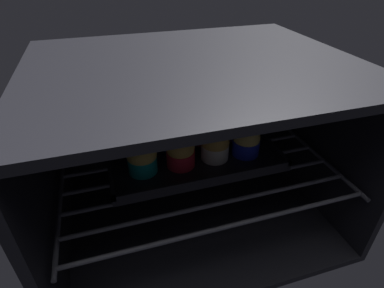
{
  "coord_description": "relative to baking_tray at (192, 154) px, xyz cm",
  "views": [
    {
      "loc": [
        -15.85,
        -28.22,
        52.68
      ],
      "look_at": [
        0.0,
        23.32,
        17.25
      ],
      "focal_mm": 28.34,
      "sensor_mm": 36.0,
      "label": 1
    }
  ],
  "objects": [
    {
      "name": "muffin_row1_col2",
      "position": [
        3.41,
        3.92,
        3.96
      ],
      "size": [
        6.31,
        6.31,
        7.32
      ],
      "color": "red",
      "rests_on": "baking_tray"
    },
    {
      "name": "muffin_row1_col0",
      "position": [
        -11.0,
        3.67,
        3.84
      ],
      "size": [
        5.78,
        5.78,
        7.51
      ],
      "color": "#1928B7",
      "rests_on": "baking_tray"
    },
    {
      "name": "muffin_row0_col1",
      "position": [
        -3.54,
        -3.71,
        3.85
      ],
      "size": [
        5.76,
        5.76,
        7.16
      ],
      "color": "red",
      "rests_on": "baking_tray"
    },
    {
      "name": "muffin_row1_col3",
      "position": [
        11.06,
        3.63,
        3.63
      ],
      "size": [
        5.76,
        5.76,
        6.95
      ],
      "color": "#7A238C",
      "rests_on": "baking_tray"
    },
    {
      "name": "muffin_row0_col2",
      "position": [
        3.9,
        -3.4,
        3.77
      ],
      "size": [
        5.82,
        5.82,
        7.49
      ],
      "color": "silver",
      "rests_on": "baking_tray"
    },
    {
      "name": "muffin_row1_col1",
      "position": [
        -3.38,
        3.54,
        3.61
      ],
      "size": [
        5.76,
        5.76,
        7.3
      ],
      "color": "#1928B7",
      "rests_on": "baking_tray"
    },
    {
      "name": "oven_rack",
      "position": [
        0.0,
        -1.32,
        -1.1
      ],
      "size": [
        54.8,
        42.0,
        0.8
      ],
      "color": "#51515B",
      "rests_on": "oven_cavity"
    },
    {
      "name": "muffin_row0_col3",
      "position": [
        10.77,
        -3.81,
        3.67
      ],
      "size": [
        5.76,
        5.76,
        7.07
      ],
      "color": "#1928B7",
      "rests_on": "baking_tray"
    },
    {
      "name": "oven_cavity",
      "position": [
        0.0,
        2.93,
        2.3
      ],
      "size": [
        59.0,
        47.0,
        37.0
      ],
      "color": "black",
      "rests_on": "ground"
    },
    {
      "name": "muffin_row0_col0",
      "position": [
        -11.19,
        -3.45,
        3.82
      ],
      "size": [
        5.91,
        5.91,
        7.09
      ],
      "color": "#0C8C84",
      "rests_on": "baking_tray"
    },
    {
      "name": "baking_tray",
      "position": [
        0.0,
        0.0,
        0.0
      ],
      "size": [
        35.77,
        21.34,
        2.2
      ],
      "color": "black",
      "rests_on": "oven_rack"
    }
  ]
}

